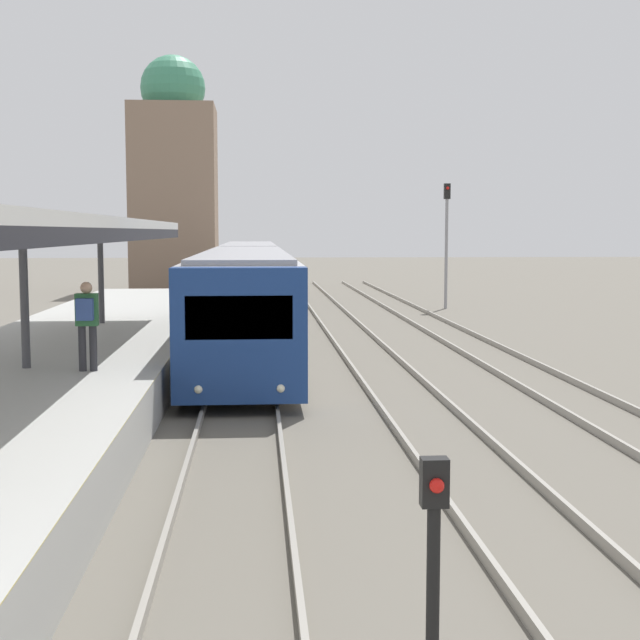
% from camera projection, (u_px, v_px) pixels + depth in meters
% --- Properties ---
extents(platform_canopy, '(4.00, 20.90, 2.85)m').
position_uv_depth(platform_canopy, '(24.00, 224.00, 16.70)').
color(platform_canopy, beige).
rests_on(platform_canopy, station_platform).
extents(person_on_platform, '(0.40, 0.40, 1.66)m').
position_uv_depth(person_on_platform, '(87.00, 319.00, 16.45)').
color(person_on_platform, '#2D2D33').
rests_on(person_on_platform, station_platform).
extents(train_near, '(2.60, 33.85, 2.97)m').
position_uv_depth(train_near, '(248.00, 281.00, 33.49)').
color(train_near, navy).
rests_on(train_near, ground_plane).
extents(signal_post_near, '(0.20, 0.21, 1.89)m').
position_uv_depth(signal_post_near, '(434.00, 555.00, 6.52)').
color(signal_post_near, black).
rests_on(signal_post_near, ground_plane).
extents(signal_mast_far, '(0.28, 0.29, 5.69)m').
position_uv_depth(signal_mast_far, '(447.00, 231.00, 40.51)').
color(signal_mast_far, gray).
rests_on(signal_mast_far, ground_plane).
extents(distant_domed_building, '(4.96, 4.96, 13.85)m').
position_uv_depth(distant_domed_building, '(174.00, 180.00, 52.99)').
color(distant_domed_building, '#89705B').
rests_on(distant_domed_building, ground_plane).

